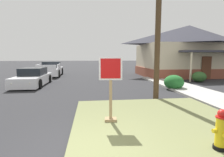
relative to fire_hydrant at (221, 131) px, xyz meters
name	(u,v)px	position (x,y,z in m)	size (l,w,h in m)	color
ground_plane	(83,157)	(-2.93, 0.19, -0.50)	(160.00, 160.00, 0.00)	#2B2B2D
grass_corner_patch	(157,120)	(-0.64, 2.01, -0.46)	(5.29, 5.08, 0.08)	olive
sidewalk_strip	(199,93)	(3.21, 5.68, -0.44)	(2.20, 14.69, 0.12)	#B2AFA8
fire_hydrant	(221,131)	(0.00, 0.00, 0.00)	(0.38, 0.34, 0.89)	black
stop_sign	(111,91)	(-2.14, 1.96, 0.52)	(0.69, 0.32, 1.98)	#A3845B
manhole_cover	(91,102)	(-2.74, 4.56, -0.49)	(0.70, 0.70, 0.02)	black
parked_sedan_white	(33,78)	(-6.83, 9.84, 0.04)	(1.87, 4.41, 1.25)	silver
pickup_truck_white	(51,70)	(-6.92, 16.13, 0.12)	(2.36, 5.20, 1.48)	silver
corner_house	(188,50)	(7.62, 14.66, 2.22)	(10.36, 7.88, 5.29)	brown
shrub_near_porch	(199,77)	(5.95, 9.95, -0.07)	(1.09, 1.09, 0.85)	#305928
shrub_by_curb	(174,82)	(2.43, 7.12, -0.04)	(1.21, 1.21, 0.91)	#246A2B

